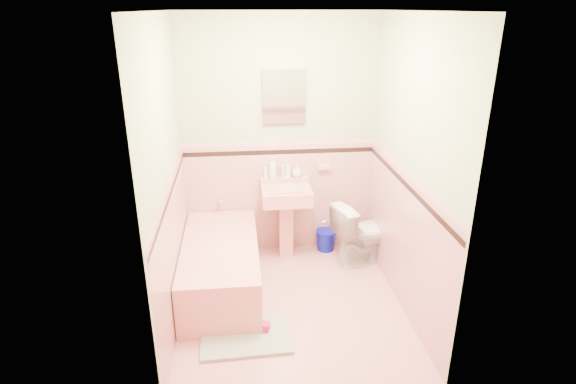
{
  "coord_description": "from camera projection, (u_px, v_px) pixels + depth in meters",
  "views": [
    {
      "loc": [
        -0.42,
        -3.59,
        2.52
      ],
      "look_at": [
        0.0,
        0.25,
        1.0
      ],
      "focal_mm": 29.24,
      "sensor_mm": 36.0,
      "label": 1
    }
  ],
  "objects": [
    {
      "name": "bath_mat",
      "position": [
        246.0,
        337.0,
        3.82
      ],
      "size": [
        0.74,
        0.51,
        0.03
      ],
      "primitive_type": "cube",
      "rotation": [
        0.0,
        0.0,
        0.03
      ],
      "color": "#95A78B",
      "rests_on": "floor"
    },
    {
      "name": "sink_faucet",
      "position": [
        285.0,
        170.0,
        4.86
      ],
      "size": [
        0.02,
        0.02,
        0.1
      ],
      "primitive_type": "cylinder",
      "color": "silver",
      "rests_on": "sink"
    },
    {
      "name": "soap_bottle_right",
      "position": [
        297.0,
        171.0,
        4.92
      ],
      "size": [
        0.13,
        0.13,
        0.14
      ],
      "primitive_type": "imported",
      "rotation": [
        0.0,
        0.0,
        -0.18
      ],
      "color": "#B2B2B2",
      "rests_on": "sink"
    },
    {
      "name": "wainscot_right",
      "position": [
        401.0,
        240.0,
        4.16
      ],
      "size": [
        0.0,
        2.2,
        2.2
      ],
      "primitive_type": "plane",
      "rotation": [
        1.57,
        0.0,
        -1.57
      ],
      "color": "pink",
      "rests_on": "ground"
    },
    {
      "name": "cap_back",
      "position": [
        279.0,
        143.0,
        4.84
      ],
      "size": [
        2.0,
        0.0,
        2.0
      ],
      "primitive_type": "plane",
      "rotation": [
        1.57,
        0.0,
        0.0
      ],
      "color": "pink",
      "rests_on": "ground"
    },
    {
      "name": "wall_right",
      "position": [
        410.0,
        170.0,
        3.93
      ],
      "size": [
        0.0,
        2.5,
        2.5
      ],
      "primitive_type": "plane",
      "rotation": [
        1.57,
        0.0,
        -1.57
      ],
      "color": "beige",
      "rests_on": "ground"
    },
    {
      "name": "accent_front",
      "position": [
        311.0,
        253.0,
        2.87
      ],
      "size": [
        2.0,
        0.0,
        2.0
      ],
      "primitive_type": "plane",
      "rotation": [
        -1.57,
        0.0,
        0.0
      ],
      "color": "black",
      "rests_on": "ground"
    },
    {
      "name": "wainscot_front",
      "position": [
        310.0,
        324.0,
        3.06
      ],
      "size": [
        2.0,
        0.0,
        2.0
      ],
      "primitive_type": "plane",
      "rotation": [
        -1.57,
        0.0,
        0.0
      ],
      "color": "pink",
      "rests_on": "ground"
    },
    {
      "name": "soap_dish",
      "position": [
        324.0,
        167.0,
        4.96
      ],
      "size": [
        0.13,
        0.08,
        0.04
      ],
      "primitive_type": "cube",
      "color": "#DE8884",
      "rests_on": "wall_back"
    },
    {
      "name": "tube",
      "position": [
        266.0,
        173.0,
        4.9
      ],
      "size": [
        0.04,
        0.04,
        0.12
      ],
      "primitive_type": "cylinder",
      "rotation": [
        0.0,
        0.0,
        0.03
      ],
      "color": "white",
      "rests_on": "sink"
    },
    {
      "name": "soap_bottle_left",
      "position": [
        272.0,
        167.0,
        4.88
      ],
      "size": [
        0.11,
        0.11,
        0.23
      ],
      "primitive_type": "imported",
      "rotation": [
        0.0,
        0.0,
        -0.3
      ],
      "color": "#B2B2B2",
      "rests_on": "sink"
    },
    {
      "name": "accent_left",
      "position": [
        170.0,
        194.0,
        3.77
      ],
      "size": [
        0.0,
        2.2,
        2.2
      ],
      "primitive_type": "plane",
      "rotation": [
        1.57,
        0.0,
        1.57
      ],
      "color": "black",
      "rests_on": "ground"
    },
    {
      "name": "wall_front",
      "position": [
        312.0,
        235.0,
        2.81
      ],
      "size": [
        2.5,
        0.0,
        2.5
      ],
      "primitive_type": "plane",
      "rotation": [
        -1.57,
        0.0,
        0.0
      ],
      "color": "beige",
      "rests_on": "ground"
    },
    {
      "name": "floor",
      "position": [
        291.0,
        304.0,
        4.28
      ],
      "size": [
        2.2,
        2.2,
        0.0
      ],
      "primitive_type": "plane",
      "color": "pink",
      "rests_on": "ground"
    },
    {
      "name": "wainscot_back",
      "position": [
        280.0,
        198.0,
        5.07
      ],
      "size": [
        2.0,
        0.0,
        2.0
      ],
      "primitive_type": "plane",
      "rotation": [
        1.57,
        0.0,
        0.0
      ],
      "color": "pink",
      "rests_on": "ground"
    },
    {
      "name": "medicine_cabinet",
      "position": [
        284.0,
        96.0,
        4.65
      ],
      "size": [
        0.43,
        0.04,
        0.54
      ],
      "primitive_type": "cube",
      "color": "white",
      "rests_on": "wall_back"
    },
    {
      "name": "wall_left",
      "position": [
        167.0,
        179.0,
        3.72
      ],
      "size": [
        0.0,
        2.5,
        2.5
      ],
      "primitive_type": "plane",
      "rotation": [
        1.57,
        0.0,
        1.57
      ],
      "color": "beige",
      "rests_on": "ground"
    },
    {
      "name": "shoe",
      "position": [
        259.0,
        326.0,
        3.89
      ],
      "size": [
        0.18,
        0.12,
        0.07
      ],
      "primitive_type": "cube",
      "rotation": [
        0.0,
        0.0,
        -0.3
      ],
      "color": "#BF1E59",
      "rests_on": "bath_mat"
    },
    {
      "name": "bucket",
      "position": [
        326.0,
        240.0,
        5.2
      ],
      "size": [
        0.3,
        0.3,
        0.23
      ],
      "primitive_type": null,
      "rotation": [
        0.0,
        0.0,
        0.39
      ],
      "color": "#09109C",
      "rests_on": "floor"
    },
    {
      "name": "sink",
      "position": [
        286.0,
        224.0,
        4.94
      ],
      "size": [
        0.51,
        0.48,
        0.8
      ],
      "primitive_type": null,
      "color": "#DE8884",
      "rests_on": "floor"
    },
    {
      "name": "cap_left",
      "position": [
        169.0,
        183.0,
        3.74
      ],
      "size": [
        0.0,
        2.2,
        2.2
      ],
      "primitive_type": "plane",
      "rotation": [
        1.57,
        0.0,
        1.57
      ],
      "color": "pink",
      "rests_on": "ground"
    },
    {
      "name": "ceiling",
      "position": [
        292.0,
        11.0,
        3.37
      ],
      "size": [
        2.2,
        2.2,
        0.0
      ],
      "primitive_type": "plane",
      "rotation": [
        3.14,
        0.0,
        0.0
      ],
      "color": "white",
      "rests_on": "ground"
    },
    {
      "name": "tub_faucet",
      "position": [
        221.0,
        199.0,
        4.96
      ],
      "size": [
        0.04,
        0.12,
        0.04
      ],
      "primitive_type": "cylinder",
      "rotation": [
        1.57,
        0.0,
        0.0
      ],
      "color": "silver",
      "rests_on": "wall_back"
    },
    {
      "name": "cap_front",
      "position": [
        312.0,
        238.0,
        2.84
      ],
      "size": [
        2.0,
        0.0,
        2.0
      ],
      "primitive_type": "plane",
      "rotation": [
        -1.57,
        0.0,
        0.0
      ],
      "color": "pink",
      "rests_on": "ground"
    },
    {
      "name": "cap_right",
      "position": [
        407.0,
        174.0,
        3.94
      ],
      "size": [
        0.0,
        2.2,
        2.2
      ],
      "primitive_type": "plane",
      "rotation": [
        1.57,
        0.0,
        -1.57
      ],
      "color": "pink",
      "rests_on": "ground"
    },
    {
      "name": "wall_back",
      "position": [
        279.0,
        140.0,
        4.84
      ],
      "size": [
        2.5,
        0.0,
        2.5
      ],
      "primitive_type": "plane",
      "rotation": [
        1.57,
        0.0,
        0.0
      ],
      "color": "beige",
      "rests_on": "ground"
    },
    {
      "name": "toilet",
      "position": [
        364.0,
        233.0,
        4.89
      ],
      "size": [
        0.74,
        0.56,
        0.67
      ],
      "primitive_type": "imported",
      "rotation": [
        0.0,
        0.0,
        1.88
      ],
      "color": "white",
      "rests_on": "floor"
    },
    {
      "name": "wainscot_left",
      "position": [
        175.0,
        251.0,
        3.96
      ],
      "size": [
        0.0,
        2.2,
        2.2
      ],
      "primitive_type": "plane",
      "rotation": [
        1.57,
        0.0,
        1.57
      ],
      "color": "pink",
      "rests_on": "ground"
    },
    {
      "name": "soap_bottle_mid",
      "position": [
        285.0,
        169.0,
        4.9
      ],
      "size": [
        0.1,
        0.11,
        0.19
      ],
      "primitive_type": "imported",
      "rotation": [
        0.0,
        0.0,
        0.25
      ],
      "color": "#B2B2B2",
      "rests_on": "sink"
    },
    {
      "name": "bathtub",
      "position": [
        221.0,
        267.0,
        4.44
      ],
      "size": [
        0.7,
        1.5,
        0.45
      ],
      "primitive_type": "cube",
      "color": "#DE8884",
      "rests_on": "floor"
    },
    {
      "name": "accent_back",
      "position": [
        279.0,
        152.0,
        4.87
      ],
      "size": [
        2.0,
        0.0,
        2.0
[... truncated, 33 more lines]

